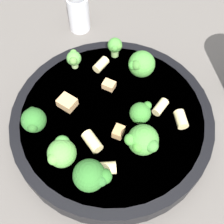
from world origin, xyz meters
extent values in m
plane|color=#5B5651|center=(0.00, 0.00, 0.00)|extent=(2.00, 2.00, 0.00)
cylinder|color=black|center=(0.00, 0.00, 0.02)|extent=(0.29, 0.29, 0.03)
cylinder|color=silver|center=(0.00, 0.00, 0.03)|extent=(0.26, 0.26, 0.01)
torus|color=black|center=(0.00, 0.00, 0.03)|extent=(0.28, 0.28, 0.00)
cylinder|color=#9EC175|center=(0.04, 0.08, 0.04)|extent=(0.01, 0.01, 0.01)
sphere|color=#569942|center=(0.04, 0.08, 0.05)|extent=(0.04, 0.04, 0.04)
sphere|color=#4B9E3E|center=(0.04, 0.07, 0.06)|extent=(0.02, 0.02, 0.02)
sphere|color=#589740|center=(0.05, 0.09, 0.06)|extent=(0.02, 0.02, 0.02)
cylinder|color=#84AD60|center=(0.03, -0.11, 0.04)|extent=(0.01, 0.01, 0.02)
sphere|color=#478E38|center=(0.03, -0.11, 0.05)|extent=(0.02, 0.02, 0.02)
sphere|color=#448734|center=(0.03, -0.12, 0.06)|extent=(0.01, 0.01, 0.01)
sphere|color=#498134|center=(0.02, -0.11, 0.06)|extent=(0.01, 0.01, 0.01)
sphere|color=#3F7B31|center=(0.02, -0.10, 0.06)|extent=(0.01, 0.01, 0.01)
cylinder|color=#84AD60|center=(-0.05, 0.04, 0.04)|extent=(0.01, 0.01, 0.01)
sphere|color=#478E38|center=(-0.05, 0.04, 0.06)|extent=(0.04, 0.04, 0.04)
sphere|color=#3F7E35|center=(-0.06, 0.05, 0.07)|extent=(0.02, 0.02, 0.02)
sphere|color=#459035|center=(-0.04, 0.05, 0.06)|extent=(0.02, 0.02, 0.02)
sphere|color=#429130|center=(-0.05, 0.05, 0.06)|extent=(0.02, 0.02, 0.02)
cylinder|color=#9EC175|center=(0.00, 0.10, 0.04)|extent=(0.01, 0.01, 0.01)
sphere|color=#2D6B28|center=(0.00, 0.10, 0.06)|extent=(0.04, 0.04, 0.04)
sphere|color=#2D6E28|center=(-0.02, 0.10, 0.06)|extent=(0.02, 0.02, 0.02)
sphere|color=#2C662A|center=(-0.02, 0.10, 0.06)|extent=(0.01, 0.01, 0.01)
cylinder|color=#93B766|center=(-0.02, -0.08, 0.04)|extent=(0.01, 0.01, 0.01)
sphere|color=#478E38|center=(-0.02, -0.08, 0.05)|extent=(0.04, 0.04, 0.04)
sphere|color=#417930|center=(-0.02, -0.07, 0.06)|extent=(0.02, 0.02, 0.02)
sphere|color=#419234|center=(-0.01, -0.07, 0.06)|extent=(0.01, 0.01, 0.01)
cylinder|color=#9EC175|center=(0.08, -0.07, 0.04)|extent=(0.01, 0.01, 0.01)
sphere|color=#569942|center=(0.08, -0.07, 0.05)|extent=(0.02, 0.02, 0.02)
sphere|color=#57883D|center=(0.08, -0.06, 0.06)|extent=(0.01, 0.01, 0.01)
sphere|color=#55993E|center=(0.08, -0.08, 0.06)|extent=(0.01, 0.01, 0.01)
cylinder|color=#93B766|center=(0.09, 0.05, 0.04)|extent=(0.01, 0.01, 0.01)
sphere|color=#2D6B28|center=(0.09, 0.05, 0.05)|extent=(0.03, 0.03, 0.03)
sphere|color=#2B5E27|center=(0.10, 0.06, 0.06)|extent=(0.01, 0.01, 0.01)
sphere|color=#2B5F23|center=(0.10, 0.04, 0.06)|extent=(0.01, 0.01, 0.01)
sphere|color=#2A5D23|center=(0.09, 0.06, 0.06)|extent=(0.01, 0.01, 0.01)
cylinder|color=#93B766|center=(-0.04, 0.00, 0.04)|extent=(0.01, 0.01, 0.02)
sphere|color=#387A2D|center=(-0.04, 0.00, 0.06)|extent=(0.03, 0.03, 0.03)
sphere|color=#35772A|center=(-0.05, -0.01, 0.06)|extent=(0.01, 0.01, 0.01)
sphere|color=#396E2A|center=(-0.04, 0.00, 0.06)|extent=(0.01, 0.01, 0.01)
sphere|color=#316D28|center=(-0.04, 0.01, 0.06)|extent=(0.01, 0.01, 0.01)
cylinder|color=beige|center=(-0.09, -0.02, 0.04)|extent=(0.02, 0.03, 0.02)
cylinder|color=beige|center=(0.04, -0.08, 0.04)|extent=(0.02, 0.03, 0.01)
cylinder|color=beige|center=(0.01, 0.05, 0.04)|extent=(0.03, 0.03, 0.02)
cylinder|color=beige|center=(-0.06, -0.03, 0.04)|extent=(0.02, 0.03, 0.01)
cylinder|color=beige|center=(-0.02, 0.08, 0.04)|extent=(0.03, 0.02, 0.02)
cube|color=tan|center=(0.07, 0.00, 0.04)|extent=(0.03, 0.03, 0.01)
cube|color=tan|center=(0.02, -0.05, 0.04)|extent=(0.02, 0.02, 0.01)
cube|color=tan|center=(-0.02, 0.03, 0.04)|extent=(0.02, 0.02, 0.01)
cylinder|color=silver|center=(0.11, -0.19, 0.03)|extent=(0.04, 0.04, 0.07)
camera|label=1|loc=(-0.06, 0.22, 0.41)|focal=50.00mm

